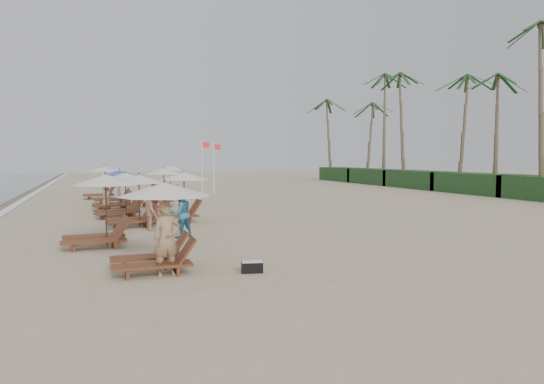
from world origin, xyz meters
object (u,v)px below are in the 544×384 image
object	(u,v)px
lounger_station_1	(98,213)
duffel_bag	(252,267)
lounger_station_4	(115,190)
beachgoer_near	(167,239)
beachgoer_far_b	(106,196)
inland_station_0	(179,194)
lounger_station_0	(156,224)
beachgoer_mid_a	(181,213)
beachgoer_mid_b	(151,209)
lounger_station_3	(120,195)
lounger_station_5	(114,187)
lounger_station_6	(101,183)
flag_pole_near	(203,165)
beachgoer_far_a	(155,199)
inland_station_1	(160,183)
lounger_station_2	(133,201)
inland_station_2	(168,175)

from	to	relation	value
lounger_station_1	duffel_bag	world-z (taller)	lounger_station_1
lounger_station_1	lounger_station_4	size ratio (longest dim) A/B	0.92
beachgoer_near	beachgoer_far_b	world-z (taller)	beachgoer_near
inland_station_0	beachgoer_near	size ratio (longest dim) A/B	1.57
lounger_station_0	beachgoer_mid_a	bearing A→B (deg)	74.24
beachgoer_near	beachgoer_mid_b	distance (m)	7.87
inland_station_0	beachgoer_mid_b	bearing A→B (deg)	-123.36
lounger_station_3	lounger_station_5	bearing A→B (deg)	90.37
lounger_station_0	lounger_station_5	distance (m)	19.83
lounger_station_4	beachgoer_mid_b	distance (m)	8.84
lounger_station_4	beachgoer_mid_a	size ratio (longest dim) A/B	1.57
lounger_station_5	beachgoer_mid_b	xyz separation A→B (m)	(0.97, -12.61, -0.22)
lounger_station_1	lounger_station_6	xyz separation A→B (m)	(0.31, 19.82, -0.03)
beachgoer_far_b	flag_pole_near	xyz separation A→B (m)	(6.79, 6.65, 1.58)
beachgoer_mid_b	lounger_station_0	bearing A→B (deg)	163.55
beachgoer_far_a	beachgoer_far_b	world-z (taller)	beachgoer_far_a
beachgoer_mid_b	flag_pole_near	xyz separation A→B (m)	(5.28, 15.65, 1.48)
lounger_station_0	beachgoer_near	size ratio (longest dim) A/B	1.44
beachgoer_near	lounger_station_4	bearing A→B (deg)	85.74
lounger_station_6	lounger_station_4	bearing A→B (deg)	-85.29
inland_station_1	beachgoer_far_b	size ratio (longest dim) A/B	1.88
lounger_station_0	lounger_station_2	world-z (taller)	lounger_station_0
inland_station_2	beachgoer_mid_b	world-z (taller)	inland_station_2
lounger_station_1	beachgoer_mid_a	world-z (taller)	lounger_station_1
lounger_station_0	beachgoer_mid_b	xyz separation A→B (m)	(0.62, 7.22, -0.35)
lounger_station_2	inland_station_0	distance (m)	2.10
lounger_station_3	beachgoer_mid_b	bearing A→B (deg)	-79.74
lounger_station_0	duffel_bag	distance (m)	2.67
inland_station_2	flag_pole_near	bearing A→B (deg)	-57.47
lounger_station_5	lounger_station_6	world-z (taller)	lounger_station_6
inland_station_0	beachgoer_far_a	size ratio (longest dim) A/B	1.66
inland_station_2	flag_pole_near	size ratio (longest dim) A/B	0.61
lounger_station_6	flag_pole_near	xyz separation A→B (m)	(6.96, -1.19, 1.25)
inland_station_2	flag_pole_near	world-z (taller)	flag_pole_near
beachgoer_far_b	inland_station_2	bearing A→B (deg)	-15.61
lounger_station_0	beachgoer_mid_a	size ratio (longest dim) A/B	1.50
lounger_station_5	lounger_station_6	xyz separation A→B (m)	(-0.72, 4.23, 0.01)
lounger_station_2	beachgoer_far_a	xyz separation A→B (m)	(1.24, 3.38, -0.19)
lounger_station_0	lounger_station_6	world-z (taller)	lounger_station_0
inland_station_1	flag_pole_near	bearing A→B (deg)	56.55
beachgoer_far_a	duffel_bag	distance (m)	13.24
lounger_station_1	lounger_station_4	distance (m)	11.80
lounger_station_4	lounger_station_5	distance (m)	3.83
inland_station_1	beachgoer_far_b	distance (m)	3.32
lounger_station_4	beachgoer_far_b	bearing A→B (deg)	155.14
beachgoer_far_b	duffel_bag	distance (m)	17.55
lounger_station_6	inland_station_0	world-z (taller)	lounger_station_6
beachgoer_far_b	lounger_station_1	bearing A→B (deg)	-171.90
inland_station_2	duffel_bag	xyz separation A→B (m)	(-1.66, -27.06, -1.33)
inland_station_1	inland_station_2	distance (m)	8.91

